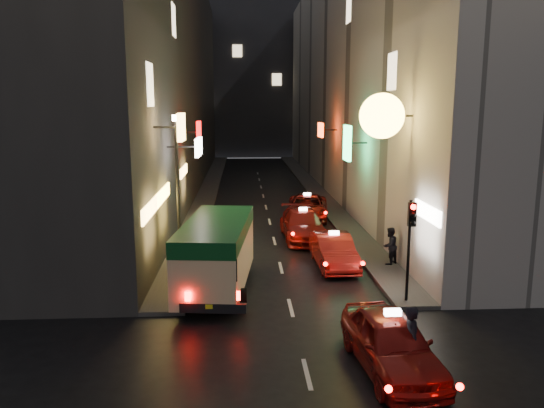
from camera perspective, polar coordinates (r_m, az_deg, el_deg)
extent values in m
cube|color=#343230|center=(42.95, -12.19, 13.35)|extent=(6.00, 52.00, 18.00)
cube|color=#FFC259|center=(21.02, -9.74, 8.16)|extent=(0.18, 1.44, 1.07)
cube|color=white|center=(24.53, -7.90, 6.11)|extent=(0.18, 2.18, 0.80)
cube|color=#F20A0A|center=(30.04, -7.88, 7.66)|extent=(0.18, 1.36, 1.22)
cube|color=#FFC259|center=(19.78, -13.05, -0.62)|extent=(0.10, 3.13, 0.55)
cube|color=yellow|center=(23.03, -11.67, 0.99)|extent=(0.10, 3.62, 0.55)
cube|color=#FFC259|center=(31.14, -9.51, 3.52)|extent=(0.10, 3.36, 0.55)
cube|color=#FFE5B2|center=(20.70, -13.00, 12.40)|extent=(0.06, 1.30, 1.60)
cube|color=#FFE5B2|center=(28.92, -10.55, 18.86)|extent=(0.06, 1.30, 1.60)
cube|color=#A6A198|center=(43.54, 9.72, 13.39)|extent=(6.00, 52.00, 18.00)
cylinder|color=yellow|center=(20.99, 11.75, 9.27)|extent=(1.73, 0.18, 1.73)
cube|color=#31F778|center=(28.28, 8.10, 6.52)|extent=(0.18, 1.40, 1.85)
cube|color=#FF370C|center=(36.91, 5.26, 7.94)|extent=(0.18, 1.60, 0.98)
cube|color=white|center=(19.60, 16.41, -0.88)|extent=(0.10, 2.55, 0.55)
cube|color=#FFE5B2|center=(24.37, 12.79, 13.74)|extent=(0.06, 1.30, 1.60)
cube|color=#FFE5B2|center=(34.54, 8.27, 20.06)|extent=(0.06, 1.30, 1.60)
cube|color=#313136|center=(74.55, -2.12, 13.83)|extent=(30.00, 10.00, 22.00)
cube|color=#413E3C|center=(43.01, -6.78, 1.57)|extent=(1.50, 52.00, 0.15)
cube|color=#413E3C|center=(43.33, 4.51, 1.68)|extent=(1.50, 52.00, 0.15)
cube|color=beige|center=(19.43, -5.96, -5.15)|extent=(2.77, 6.28, 2.23)
cube|color=#0D431C|center=(19.22, -6.01, -2.67)|extent=(2.79, 6.30, 0.56)
cube|color=black|center=(19.67, -5.94, -4.28)|extent=(2.54, 3.86, 0.51)
cube|color=black|center=(16.90, -6.36, -11.04)|extent=(2.09, 0.40, 0.30)
cube|color=#FF0A05|center=(16.75, -9.04, -9.83)|extent=(0.18, 0.06, 0.28)
cube|color=#FF0A05|center=(16.67, -3.75, -9.82)|extent=(0.18, 0.06, 0.28)
cylinder|color=black|center=(21.68, -8.19, -6.60)|extent=(0.22, 0.77, 0.77)
cylinder|color=black|center=(17.91, -3.11, -10.25)|extent=(0.22, 0.77, 0.77)
imported|color=maroon|center=(14.34, 12.74, -13.92)|extent=(2.71, 5.61, 1.73)
cube|color=white|center=(13.98, 12.90, -10.35)|extent=(0.43, 0.22, 0.16)
sphere|color=#FF0A05|center=(12.02, 12.42, -18.86)|extent=(0.16, 0.16, 0.16)
sphere|color=#FF0A05|center=(12.49, 19.55, -18.04)|extent=(0.16, 0.16, 0.16)
imported|color=maroon|center=(22.58, 6.65, -4.75)|extent=(2.24, 5.15, 1.62)
cube|color=white|center=(22.36, 6.70, -2.53)|extent=(0.43, 0.19, 0.16)
sphere|color=#FF0A05|center=(20.27, 5.77, -6.45)|extent=(0.16, 0.16, 0.16)
sphere|color=#FF0A05|center=(20.54, 9.74, -6.32)|extent=(0.16, 0.16, 0.16)
imported|color=maroon|center=(27.07, 3.35, -2.01)|extent=(2.33, 5.44, 1.72)
cube|color=white|center=(26.88, 3.38, -0.04)|extent=(0.42, 0.19, 0.16)
sphere|color=#FF0A05|center=(24.61, 2.25, -3.22)|extent=(0.16, 0.16, 0.16)
sphere|color=#FF0A05|center=(24.81, 5.75, -3.16)|extent=(0.16, 0.16, 0.16)
imported|color=maroon|center=(31.84, 3.79, -0.15)|extent=(2.93, 5.54, 1.68)
cube|color=white|center=(31.68, 3.81, 1.51)|extent=(0.44, 0.24, 0.16)
sphere|color=#FF0A05|center=(29.41, 2.93, -0.98)|extent=(0.16, 0.16, 0.16)
sphere|color=#FF0A05|center=(29.61, 5.79, -0.94)|extent=(0.16, 0.16, 0.16)
imported|color=black|center=(14.07, 14.83, -13.67)|extent=(0.50, 0.72, 2.11)
imported|color=black|center=(22.81, 12.56, -4.16)|extent=(0.79, 0.76, 1.79)
cylinder|color=black|center=(18.55, 14.48, -4.91)|extent=(0.10, 0.10, 3.50)
cube|color=black|center=(18.09, 14.84, -1.09)|extent=(0.26, 0.18, 0.80)
sphere|color=#FF0A05|center=(17.94, 14.99, -0.32)|extent=(0.18, 0.18, 0.18)
sphere|color=black|center=(17.99, 14.95, -1.16)|extent=(0.17, 0.17, 0.17)
sphere|color=black|center=(18.04, 14.90, -2.00)|extent=(0.17, 0.17, 0.17)
cylinder|color=black|center=(21.86, -10.06, 0.94)|extent=(0.12, 0.12, 6.00)
cylinder|color=#FFE5BF|center=(21.57, -10.33, 9.09)|extent=(0.28, 0.28, 0.25)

